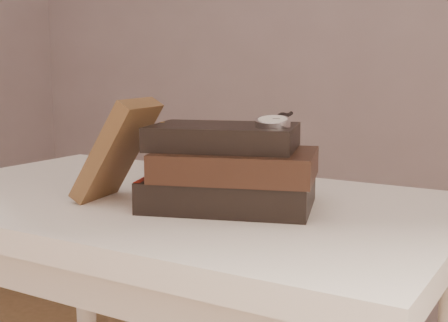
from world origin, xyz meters
The scene contains 5 objects.
table centered at (0.00, 0.35, 0.66)m, with size 1.00×0.60×0.75m.
book_stack centered at (0.14, 0.33, 0.81)m, with size 0.32×0.26×0.13m.
journal centered at (-0.05, 0.28, 0.84)m, with size 0.03×0.12×0.19m, color #452E1A.
pocket_watch centered at (0.21, 0.34, 0.89)m, with size 0.07×0.16×0.02m.
eyeglasses centered at (0.02, 0.39, 0.83)m, with size 0.15×0.16×0.05m.
Camera 1 is at (0.63, -0.51, 0.98)m, focal length 49.02 mm.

